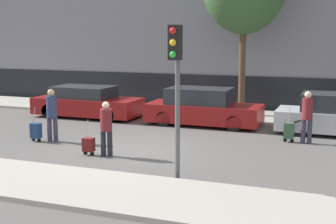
{
  "coord_description": "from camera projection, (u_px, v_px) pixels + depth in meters",
  "views": [
    {
      "loc": [
        6.11,
        -12.59,
        3.46
      ],
      "look_at": [
        0.64,
        1.8,
        0.95
      ],
      "focal_mm": 50.0,
      "sensor_mm": 36.0,
      "label": 1
    }
  ],
  "objects": [
    {
      "name": "trolley_center",
      "position": [
        89.0,
        145.0,
        13.67
      ],
      "size": [
        0.34,
        0.29,
        1.06
      ],
      "color": "maroon",
      "rests_on": "ground_plane"
    },
    {
      "name": "pedestrian_right",
      "position": [
        307.0,
        114.0,
        15.08
      ],
      "size": [
        0.35,
        0.34,
        1.71
      ],
      "rotation": [
        0.0,
        0.0,
        0.05
      ],
      "color": "#383347",
      "rests_on": "ground_plane"
    },
    {
      "name": "parked_car_1",
      "position": [
        202.0,
        108.0,
        18.22
      ],
      "size": [
        4.45,
        1.73,
        1.46
      ],
      "color": "maroon",
      "rests_on": "ground_plane"
    },
    {
      "name": "trolley_left",
      "position": [
        36.0,
        131.0,
        15.43
      ],
      "size": [
        0.34,
        0.29,
        1.16
      ],
      "color": "navy",
      "rests_on": "ground_plane"
    },
    {
      "name": "sidewalk_near",
      "position": [
        57.0,
        184.0,
        10.84
      ],
      "size": [
        28.0,
        2.5,
        0.12
      ],
      "color": "#A39E93",
      "rests_on": "ground_plane"
    },
    {
      "name": "pedestrian_left",
      "position": [
        52.0,
        112.0,
        15.34
      ],
      "size": [
        0.34,
        0.34,
        1.74
      ],
      "rotation": [
        0.0,
        0.0,
        0.38
      ],
      "color": "#383347",
      "rests_on": "ground_plane"
    },
    {
      "name": "traffic_light",
      "position": [
        176.0,
        71.0,
        10.86
      ],
      "size": [
        0.28,
        0.47,
        3.71
      ],
      "color": "#515154",
      "rests_on": "ground_plane"
    },
    {
      "name": "sidewalk_far",
      "position": [
        196.0,
        113.0,
        20.76
      ],
      "size": [
        28.0,
        3.0,
        0.12
      ],
      "color": "#A39E93",
      "rests_on": "ground_plane"
    },
    {
      "name": "parked_car_0",
      "position": [
        87.0,
        103.0,
        20.06
      ],
      "size": [
        4.59,
        1.84,
        1.33
      ],
      "color": "maroon",
      "rests_on": "ground_plane"
    },
    {
      "name": "trolley_right",
      "position": [
        289.0,
        131.0,
        15.34
      ],
      "size": [
        0.34,
        0.29,
        1.18
      ],
      "color": "#335138",
      "rests_on": "ground_plane"
    },
    {
      "name": "ground_plane",
      "position": [
        128.0,
        150.0,
        14.31
      ],
      "size": [
        80.0,
        80.0,
        0.0
      ],
      "primitive_type": "plane",
      "color": "#565451"
    },
    {
      "name": "pedestrian_center",
      "position": [
        106.0,
        126.0,
        13.48
      ],
      "size": [
        0.35,
        0.34,
        1.6
      ],
      "rotation": [
        0.0,
        0.0,
        0.18
      ],
      "color": "#23232D",
      "rests_on": "ground_plane"
    }
  ]
}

